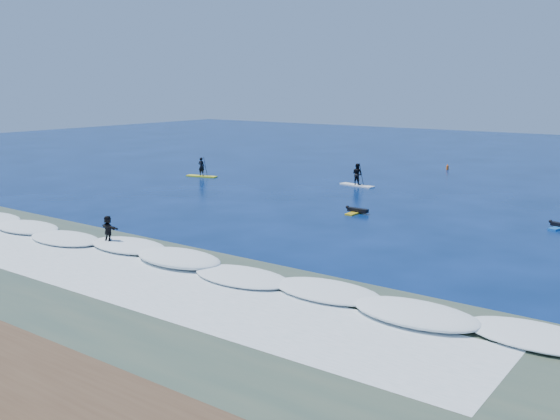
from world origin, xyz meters
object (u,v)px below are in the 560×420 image
Objects in this scene: sup_paddler_center at (357,176)px; prone_paddler_near at (357,211)px; sup_paddler_left at (202,170)px; wave_surfer at (108,231)px; marker_buoy at (447,167)px.

prone_paddler_near is at bearing -51.88° from sup_paddler_center.
sup_paddler_left is at bearing 74.99° from prone_paddler_near.
sup_paddler_left is 1.42× the size of wave_surfer.
sup_paddler_center reaches higher than wave_surfer.
sup_paddler_center is at bearing -99.53° from marker_buoy.
marker_buoy is at bearing 90.16° from wave_surfer.
sup_paddler_center is at bearing 92.96° from wave_surfer.
sup_paddler_left reaches higher than marker_buoy.
sup_paddler_center reaches higher than marker_buoy.
wave_surfer is (13.12, -20.89, 0.20)m from sup_paddler_left.
sup_paddler_left is 20.19m from prone_paddler_near.
wave_surfer is at bearing -70.07° from sup_paddler_left.
sup_paddler_left is 23.97m from marker_buoy.
sup_paddler_center is 14.04m from marker_buoy.
prone_paddler_near is 3.48× the size of marker_buoy.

